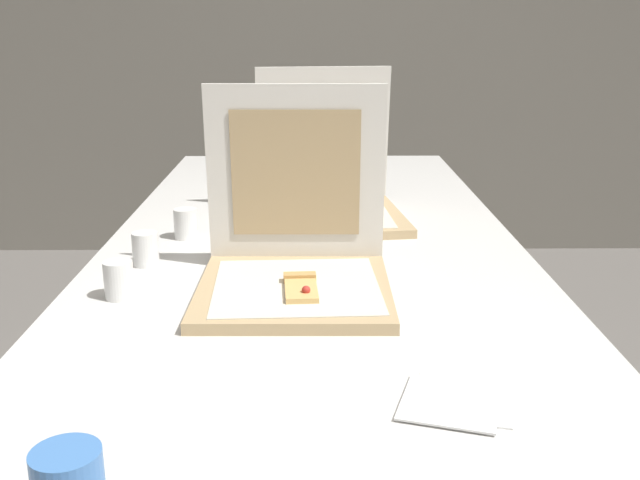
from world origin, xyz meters
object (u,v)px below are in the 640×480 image
pizza_box_middle (327,197)px  cup_white_near_center (143,249)px  napkin_pile (454,401)px  cup_white_near_left (116,280)px  cup_white_mid (184,224)px  pizza_box_front (292,263)px  cup_white_far (236,192)px  table (311,260)px

pizza_box_middle → cup_white_near_center: bearing=-143.0°
cup_white_near_center → napkin_pile: bearing=-47.0°
cup_white_near_left → napkin_pile: 0.69m
cup_white_near_left → cup_white_near_center: bearing=87.6°
cup_white_near_left → pizza_box_middle: bearing=54.7°
napkin_pile → cup_white_near_center: bearing=133.0°
cup_white_near_center → cup_white_mid: 0.21m
pizza_box_front → napkin_pile: size_ratio=2.09×
pizza_box_middle → cup_white_near_center: size_ratio=5.62×
pizza_box_middle → cup_white_far: (-0.26, 0.15, -0.02)m
pizza_box_middle → pizza_box_front: bearing=-105.1°
pizza_box_middle → cup_white_far: bearing=143.5°
pizza_box_front → cup_white_far: pizza_box_front is taller
pizza_box_middle → cup_white_far: size_ratio=5.62×
pizza_box_front → cup_white_near_center: 0.36m
cup_white_mid → cup_white_far: bearing=74.5°
cup_white_far → napkin_pile: (0.41, -1.13, -0.03)m
cup_white_near_center → napkin_pile: (0.56, -0.60, -0.03)m
napkin_pile → cup_white_far: bearing=110.1°
pizza_box_front → pizza_box_middle: 0.54m
pizza_box_front → cup_white_near_left: size_ratio=5.31×
pizza_box_front → pizza_box_middle: size_ratio=0.95×
cup_white_near_center → pizza_box_middle: bearing=43.9°
pizza_box_middle → cup_white_near_left: bearing=-132.1°
cup_white_mid → napkin_pile: (0.50, -0.80, -0.03)m
table → napkin_pile: napkin_pile is taller
cup_white_near_center → cup_white_far: bearing=74.8°
table → cup_white_near_center: (-0.36, -0.16, 0.08)m
cup_white_far → cup_white_mid: bearing=-105.5°
cup_white_near_center → cup_white_mid: (0.05, 0.20, 0.00)m
table → pizza_box_front: 0.33m
pizza_box_front → napkin_pile: pizza_box_front is taller
cup_white_near_left → cup_white_near_center: (0.01, 0.19, 0.00)m
pizza_box_front → napkin_pile: bearing=-61.6°
pizza_box_middle → table: bearing=-107.5°
table → cup_white_mid: bearing=171.5°
pizza_box_front → cup_white_near_center: size_ratio=5.31×
cup_white_far → cup_white_near_center: (-0.14, -0.53, 0.00)m
cup_white_mid → cup_white_near_left: bearing=-98.8°
cup_white_far → napkin_pile: 1.20m
cup_white_far → cup_white_near_center: size_ratio=1.00×
pizza_box_middle → cup_white_near_center: pizza_box_middle is taller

